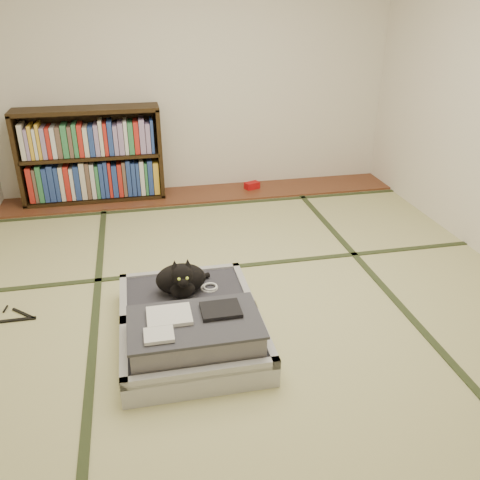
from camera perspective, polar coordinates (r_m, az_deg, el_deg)
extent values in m
plane|color=#C3C182|center=(3.56, 0.38, -6.10)|extent=(4.50, 4.50, 0.00)
cube|color=brown|center=(5.34, -4.20, 5.18)|extent=(4.00, 0.50, 0.02)
cube|color=#AA0D0F|center=(5.44, 1.35, 6.15)|extent=(0.17, 0.14, 0.07)
plane|color=silver|center=(5.29, -5.03, 18.28)|extent=(4.00, 0.00, 4.00)
plane|color=silver|center=(1.18, 25.11, -12.55)|extent=(4.00, 0.00, 4.00)
cube|color=#2D381E|center=(3.52, -15.89, -7.58)|extent=(0.05, 4.50, 0.01)
cube|color=#2D381E|center=(3.87, 15.04, -4.23)|extent=(0.05, 4.50, 0.01)
cube|color=#2D381E|center=(3.90, -0.87, -3.01)|extent=(4.00, 0.05, 0.01)
cube|color=#2D381E|center=(5.06, -3.71, 3.95)|extent=(4.00, 0.05, 0.01)
cube|color=black|center=(5.33, -23.52, 8.30)|extent=(0.04, 0.31, 0.88)
cube|color=black|center=(5.23, -9.02, 9.79)|extent=(0.04, 0.31, 0.88)
cube|color=black|center=(5.37, -15.78, 4.62)|extent=(1.37, 0.31, 0.04)
cube|color=black|center=(5.14, -16.98, 13.80)|extent=(1.37, 0.31, 0.04)
cube|color=black|center=(5.24, -16.36, 9.09)|extent=(1.31, 0.31, 0.03)
cube|color=black|center=(5.38, -16.28, 9.54)|extent=(1.37, 0.02, 0.88)
cube|color=gray|center=(5.28, -16.08, 6.77)|extent=(1.23, 0.22, 0.37)
cube|color=gray|center=(5.17, -16.63, 11.04)|extent=(1.23, 0.22, 0.33)
cube|color=#A8A8AD|center=(2.92, -4.94, -12.68)|extent=(0.82, 0.55, 0.14)
cube|color=#2E2D35|center=(2.90, -4.97, -12.10)|extent=(0.73, 0.46, 0.11)
cube|color=#A8A8AD|center=(2.68, -4.29, -14.69)|extent=(0.82, 0.04, 0.05)
cube|color=#A8A8AD|center=(3.08, -5.61, -8.68)|extent=(0.82, 0.04, 0.05)
cube|color=#A8A8AD|center=(2.87, -12.91, -12.21)|extent=(0.04, 0.55, 0.05)
cube|color=#A8A8AD|center=(2.93, 2.69, -10.56)|extent=(0.04, 0.55, 0.05)
cube|color=#A8A8AD|center=(3.36, -6.16, -6.96)|extent=(0.82, 0.55, 0.14)
cube|color=#2E2D35|center=(3.34, -6.19, -6.42)|extent=(0.73, 0.46, 0.11)
cube|color=#A8A8AD|center=(3.11, -5.71, -8.23)|extent=(0.82, 0.04, 0.05)
cube|color=#A8A8AD|center=(3.54, -6.67, -3.74)|extent=(0.82, 0.04, 0.05)
cube|color=#A8A8AD|center=(3.32, -12.95, -6.46)|extent=(0.04, 0.55, 0.05)
cube|color=#A8A8AD|center=(3.37, 0.38, -5.16)|extent=(0.04, 0.55, 0.05)
cylinder|color=black|center=(3.09, -5.67, -8.37)|extent=(0.74, 0.03, 0.03)
cube|color=gray|center=(2.84, -5.05, -10.51)|extent=(0.70, 0.43, 0.14)
cube|color=#3B3B43|center=(2.79, -5.11, -9.15)|extent=(0.72, 0.45, 0.02)
cube|color=silver|center=(2.81, -7.96, -8.42)|extent=(0.24, 0.20, 0.02)
cube|color=black|center=(2.84, -2.17, -7.83)|extent=(0.22, 0.18, 0.02)
cube|color=silver|center=(2.68, -9.09, -10.50)|extent=(0.15, 0.13, 0.02)
cube|color=white|center=(2.70, -9.48, -16.49)|extent=(0.07, 0.01, 0.05)
cube|color=white|center=(2.72, -6.58, -16.44)|extent=(0.05, 0.01, 0.04)
cube|color=orange|center=(2.75, 1.66, -15.21)|extent=(0.05, 0.01, 0.04)
cube|color=#197F33|center=(2.72, 0.04, -15.09)|extent=(0.04, 0.01, 0.03)
ellipsoid|color=black|center=(3.26, -6.67, -4.36)|extent=(0.32, 0.21, 0.20)
ellipsoid|color=black|center=(3.19, -6.47, -5.52)|extent=(0.16, 0.11, 0.11)
ellipsoid|color=black|center=(3.10, -6.52, -3.93)|extent=(0.14, 0.12, 0.13)
sphere|color=black|center=(3.06, -6.39, -4.78)|extent=(0.06, 0.06, 0.06)
cone|color=black|center=(3.09, -7.35, -2.74)|extent=(0.05, 0.06, 0.06)
cone|color=black|center=(3.09, -5.89, -2.60)|extent=(0.05, 0.06, 0.06)
sphere|color=#A5BF33|center=(3.05, -6.86, -4.38)|extent=(0.02, 0.02, 0.02)
sphere|color=#A5BF33|center=(3.05, -5.96, -4.29)|extent=(0.02, 0.02, 0.02)
cylinder|color=black|center=(3.39, -4.93, -4.40)|extent=(0.19, 0.12, 0.04)
torus|color=white|center=(3.32, -3.48, -5.40)|extent=(0.11, 0.11, 0.02)
torus|color=white|center=(3.31, -3.37, -5.24)|extent=(0.10, 0.10, 0.01)
cube|color=black|center=(3.61, -25.28, -8.29)|extent=(0.43, 0.02, 0.01)
cube|color=black|center=(3.63, -23.12, -7.62)|extent=(0.17, 0.16, 0.01)
cylinder|color=black|center=(3.73, -24.84, -7.03)|extent=(0.02, 0.08, 0.01)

